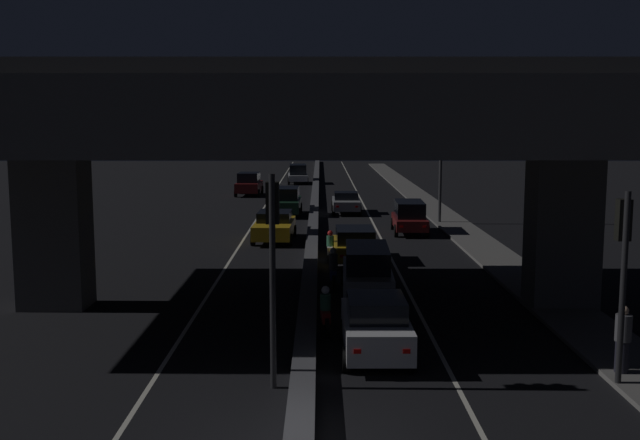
# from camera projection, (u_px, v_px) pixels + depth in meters

# --- Properties ---
(lane_line_left_inner) EXTENTS (0.12, 126.00, 0.00)m
(lane_line_left_inner) POSITION_uv_depth(u_px,v_px,m) (256.00, 215.00, 48.82)
(lane_line_left_inner) COLOR beige
(lane_line_left_inner) RESTS_ON ground_plane
(lane_line_right_inner) EXTENTS (0.12, 126.00, 0.00)m
(lane_line_right_inner) POSITION_uv_depth(u_px,v_px,m) (366.00, 215.00, 48.85)
(lane_line_right_inner) COLOR beige
(lane_line_right_inner) RESTS_ON ground_plane
(median_divider) EXTENTS (0.58, 126.00, 0.42)m
(median_divider) POSITION_uv_depth(u_px,v_px,m) (311.00, 212.00, 48.81)
(median_divider) COLOR #4C4C51
(median_divider) RESTS_ON ground_plane
(sidewalk_right) EXTENTS (2.16, 126.00, 0.13)m
(sidewalk_right) POSITION_uv_depth(u_px,v_px,m) (457.00, 230.00, 41.93)
(sidewalk_right) COLOR #5B5956
(sidewalk_right) RESTS_ON ground_plane
(elevated_overpass) EXTENTS (24.66, 13.04, 8.15)m
(elevated_overpass) POSITION_uv_depth(u_px,v_px,m) (305.00, 123.00, 24.10)
(elevated_overpass) COLOR #5B5956
(elevated_overpass) RESTS_ON ground_plane
(traffic_light_left_of_median) EXTENTS (0.30, 0.49, 4.97)m
(traffic_light_left_of_median) POSITION_uv_depth(u_px,v_px,m) (269.00, 243.00, 16.97)
(traffic_light_left_of_median) COLOR black
(traffic_light_left_of_median) RESTS_ON ground_plane
(traffic_light_right_of_median) EXTENTS (0.30, 0.49, 4.58)m
(traffic_light_right_of_median) POSITION_uv_depth(u_px,v_px,m) (619.00, 254.00, 17.04)
(traffic_light_right_of_median) COLOR black
(traffic_light_right_of_median) RESTS_ON ground_plane
(street_lamp) EXTENTS (2.50, 0.32, 7.39)m
(street_lamp) POSITION_uv_depth(u_px,v_px,m) (431.00, 150.00, 44.14)
(street_lamp) COLOR #2D2D30
(street_lamp) RESTS_ON ground_plane
(car_white_lead) EXTENTS (1.84, 3.96, 1.63)m
(car_white_lead) POSITION_uv_depth(u_px,v_px,m) (372.00, 325.00, 19.56)
(car_white_lead) COLOR silver
(car_white_lead) RESTS_ON ground_plane
(car_silver_second) EXTENTS (1.96, 4.68, 1.73)m
(car_silver_second) POSITION_uv_depth(u_px,v_px,m) (364.00, 269.00, 26.40)
(car_silver_second) COLOR gray
(car_silver_second) RESTS_ON ground_plane
(car_taxi_yellow_third) EXTENTS (2.03, 4.15, 1.47)m
(car_taxi_yellow_third) POSITION_uv_depth(u_px,v_px,m) (352.00, 244.00, 32.75)
(car_taxi_yellow_third) COLOR gold
(car_taxi_yellow_third) RESTS_ON ground_plane
(car_dark_red_fourth) EXTENTS (1.95, 4.27, 1.75)m
(car_dark_red_fourth) POSITION_uv_depth(u_px,v_px,m) (406.00, 216.00, 40.93)
(car_dark_red_fourth) COLOR #591414
(car_dark_red_fourth) RESTS_ON ground_plane
(car_silver_fifth) EXTENTS (1.91, 4.12, 1.44)m
(car_silver_fifth) POSITION_uv_depth(u_px,v_px,m) (343.00, 202.00, 49.64)
(car_silver_fifth) COLOR gray
(car_silver_fifth) RESTS_ON ground_plane
(car_taxi_yellow_lead_oncoming) EXTENTS (2.16, 4.76, 1.50)m
(car_taxi_yellow_lead_oncoming) POSITION_uv_depth(u_px,v_px,m) (271.00, 226.00, 38.34)
(car_taxi_yellow_lead_oncoming) COLOR gold
(car_taxi_yellow_lead_oncoming) RESTS_ON ground_plane
(car_dark_green_second_oncoming) EXTENTS (1.87, 4.60, 1.83)m
(car_dark_green_second_oncoming) POSITION_uv_depth(u_px,v_px,m) (284.00, 201.00, 48.56)
(car_dark_green_second_oncoming) COLOR black
(car_dark_green_second_oncoming) RESTS_ON ground_plane
(car_dark_red_third_oncoming) EXTENTS (2.14, 4.14, 1.89)m
(car_dark_red_third_oncoming) POSITION_uv_depth(u_px,v_px,m) (246.00, 184.00, 61.30)
(car_dark_red_third_oncoming) COLOR #591414
(car_dark_red_third_oncoming) RESTS_ON ground_plane
(car_white_fourth_oncoming) EXTENTS (2.14, 4.44, 1.87)m
(car_white_fourth_oncoming) POSITION_uv_depth(u_px,v_px,m) (294.00, 173.00, 72.92)
(car_white_fourth_oncoming) COLOR silver
(car_white_fourth_oncoming) RESTS_ON ground_plane
(motorcycle_red_filtering_near) EXTENTS (0.34, 1.73, 1.37)m
(motorcycle_red_filtering_near) POSITION_uv_depth(u_px,v_px,m) (322.00, 312.00, 21.83)
(motorcycle_red_filtering_near) COLOR black
(motorcycle_red_filtering_near) RESTS_ON ground_plane
(motorcycle_blue_filtering_mid) EXTENTS (0.32, 1.79, 1.49)m
(motorcycle_blue_filtering_mid) POSITION_uv_depth(u_px,v_px,m) (330.00, 270.00, 27.68)
(motorcycle_blue_filtering_mid) COLOR black
(motorcycle_blue_filtering_mid) RESTS_ON ground_plane
(motorcycle_white_filtering_far) EXTENTS (0.33, 1.88, 1.34)m
(motorcycle_white_filtering_far) POSITION_uv_depth(u_px,v_px,m) (327.00, 248.00, 32.96)
(motorcycle_white_filtering_far) COLOR black
(motorcycle_white_filtering_far) RESTS_ON ground_plane
(pedestrian_on_sidewalk) EXTENTS (0.39, 0.39, 1.63)m
(pedestrian_on_sidewalk) POSITION_uv_depth(u_px,v_px,m) (619.00, 339.00, 17.95)
(pedestrian_on_sidewalk) COLOR black
(pedestrian_on_sidewalk) RESTS_ON sidewalk_right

